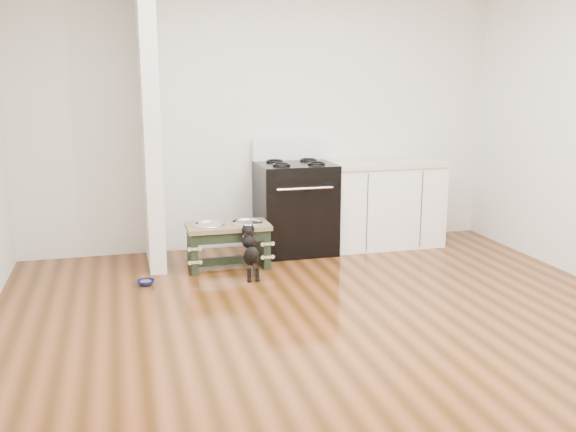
% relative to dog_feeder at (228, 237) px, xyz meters
% --- Properties ---
extents(ground, '(5.00, 5.00, 0.00)m').
position_rel_dog_feeder_xyz_m(ground, '(0.52, -1.76, -0.30)').
color(ground, '#41240B').
rests_on(ground, ground).
extents(room_shell, '(5.00, 5.00, 5.00)m').
position_rel_dog_feeder_xyz_m(room_shell, '(0.52, -1.76, 1.32)').
color(room_shell, silver).
rests_on(room_shell, ground).
extents(partition_wall, '(0.15, 0.80, 2.70)m').
position_rel_dog_feeder_xyz_m(partition_wall, '(-0.66, 0.34, 1.05)').
color(partition_wall, silver).
rests_on(partition_wall, ground).
extents(oven_range, '(0.76, 0.69, 1.14)m').
position_rel_dog_feeder_xyz_m(oven_range, '(0.77, 0.40, 0.18)').
color(oven_range, black).
rests_on(oven_range, ground).
extents(cabinet_run, '(1.24, 0.64, 0.91)m').
position_rel_dog_feeder_xyz_m(cabinet_run, '(1.75, 0.42, 0.15)').
color(cabinet_run, white).
rests_on(cabinet_run, ground).
extents(dog_feeder, '(0.77, 0.41, 0.44)m').
position_rel_dog_feeder_xyz_m(dog_feeder, '(0.00, 0.00, 0.00)').
color(dog_feeder, black).
rests_on(dog_feeder, ground).
extents(puppy, '(0.14, 0.40, 0.47)m').
position_rel_dog_feeder_xyz_m(puppy, '(0.14, -0.36, -0.04)').
color(puppy, black).
rests_on(puppy, ground).
extents(floor_bowl, '(0.17, 0.17, 0.05)m').
position_rel_dog_feeder_xyz_m(floor_bowl, '(-0.79, -0.33, -0.28)').
color(floor_bowl, navy).
rests_on(floor_bowl, ground).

